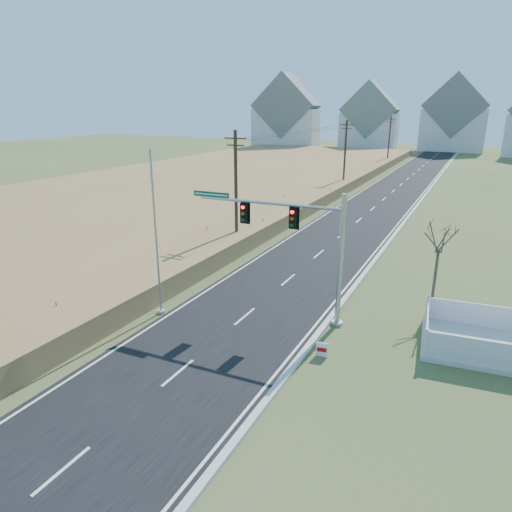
# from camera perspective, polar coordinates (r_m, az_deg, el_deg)

# --- Properties ---
(ground) EXTENTS (260.00, 260.00, 0.00)m
(ground) POSITION_cam_1_polar(r_m,az_deg,el_deg) (21.34, -6.53, -11.83)
(ground) COLOR #3F4C25
(ground) RESTS_ON ground
(road) EXTENTS (8.00, 180.00, 0.06)m
(road) POSITION_cam_1_polar(r_m,az_deg,el_deg) (67.03, 17.40, 8.25)
(road) COLOR black
(road) RESTS_ON ground
(curb) EXTENTS (0.30, 180.00, 0.18)m
(curb) POSITION_cam_1_polar(r_m,az_deg,el_deg) (66.51, 20.95, 7.87)
(curb) COLOR #B2AFA8
(curb) RESTS_ON ground
(reed_marsh) EXTENTS (38.00, 110.00, 1.30)m
(reed_marsh) POSITION_cam_1_polar(r_m,az_deg,el_deg) (65.89, -5.39, 9.38)
(reed_marsh) COLOR olive
(reed_marsh) RESTS_ON ground
(utility_pole_near) EXTENTS (1.80, 0.26, 9.00)m
(utility_pole_near) POSITION_cam_1_polar(r_m,az_deg,el_deg) (35.21, -2.52, 8.44)
(utility_pole_near) COLOR #422D1E
(utility_pole_near) RESTS_ON ground
(utility_pole_mid) EXTENTS (1.80, 0.26, 9.00)m
(utility_pole_mid) POSITION_cam_1_polar(r_m,az_deg,el_deg) (62.95, 11.06, 12.43)
(utility_pole_mid) COLOR #422D1E
(utility_pole_mid) RESTS_ON ground
(utility_pole_far) EXTENTS (1.80, 0.26, 9.00)m
(utility_pole_far) POSITION_cam_1_polar(r_m,az_deg,el_deg) (92.12, 16.30, 13.77)
(utility_pole_far) COLOR #422D1E
(utility_pole_far) RESTS_ON ground
(condo_nw) EXTENTS (17.69, 13.38, 19.05)m
(condo_nw) POSITION_cam_1_polar(r_m,az_deg,el_deg) (125.11, 3.83, 16.79)
(condo_nw) COLOR silver
(condo_nw) RESTS_ON ground
(condo_nnw) EXTENTS (14.93, 11.17, 17.03)m
(condo_nnw) POSITION_cam_1_polar(r_m,az_deg,el_deg) (126.64, 14.01, 15.99)
(condo_nnw) COLOR silver
(condo_nnw) RESTS_ON ground
(condo_n) EXTENTS (15.27, 10.20, 18.54)m
(condo_n) POSITION_cam_1_polar(r_m,az_deg,el_deg) (127.69, 23.54, 15.38)
(condo_n) COLOR silver
(condo_n) RESTS_ON ground
(traffic_signal_mast) EXTENTS (8.51, 0.63, 6.77)m
(traffic_signal_mast) POSITION_cam_1_polar(r_m,az_deg,el_deg) (22.90, 6.15, 1.76)
(traffic_signal_mast) COLOR #9EA0A5
(traffic_signal_mast) RESTS_ON ground
(fence_enclosure) EXTENTS (6.59, 4.82, 1.42)m
(fence_enclosure) POSITION_cam_1_polar(r_m,az_deg,el_deg) (23.78, 27.59, -9.86)
(fence_enclosure) COLOR #B7B5AD
(fence_enclosure) RESTS_ON ground
(open_sign) EXTENTS (0.54, 0.14, 0.67)m
(open_sign) POSITION_cam_1_polar(r_m,az_deg,el_deg) (20.89, 8.23, -11.50)
(open_sign) COLOR white
(open_sign) RESTS_ON ground
(flagpole) EXTENTS (0.39, 0.39, 8.70)m
(flagpole) POSITION_cam_1_polar(r_m,az_deg,el_deg) (24.14, -12.27, 0.50)
(flagpole) COLOR #B7B5AD
(flagpole) RESTS_ON ground
(bare_tree) EXTENTS (1.94, 1.94, 5.14)m
(bare_tree) POSITION_cam_1_polar(r_m,az_deg,el_deg) (25.80, 22.04, 2.25)
(bare_tree) COLOR #4C3F33
(bare_tree) RESTS_ON ground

